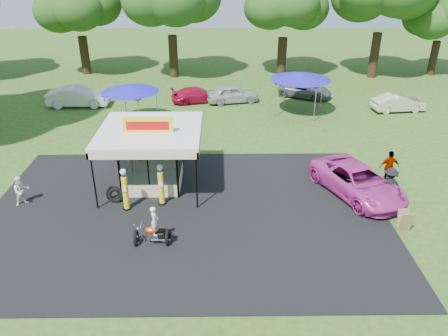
{
  "coord_description": "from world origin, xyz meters",
  "views": [
    {
      "loc": [
        1.69,
        -16.69,
        11.89
      ],
      "look_at": [
        1.94,
        4.0,
        1.51
      ],
      "focal_mm": 35.0,
      "sensor_mm": 36.0,
      "label": 1
    }
  ],
  "objects_px": {
    "bg_car_a": "(78,97)",
    "bg_car_e": "(398,103)",
    "a_frame_sign": "(405,221)",
    "bg_car_d": "(305,90)",
    "pink_sedan": "(357,181)",
    "spectator_east_b": "(389,167)",
    "bg_car_b": "(197,95)",
    "tent_west": "(130,89)",
    "bg_car_c": "(232,94)",
    "gas_pump_left": "(125,191)",
    "spectator_west": "(21,191)",
    "tent_east": "(301,76)",
    "gas_pump_right": "(161,186)",
    "spectator_east_a": "(389,185)",
    "gas_station_kiosk": "(152,156)",
    "kiosk_car": "(159,160)",
    "motorcycle": "(154,229)"
  },
  "relations": [
    {
      "from": "motorcycle",
      "to": "pink_sedan",
      "type": "xyz_separation_m",
      "value": [
        10.32,
        4.3,
        0.04
      ]
    },
    {
      "from": "gas_pump_left",
      "to": "gas_pump_right",
      "type": "relative_size",
      "value": 1.0
    },
    {
      "from": "a_frame_sign",
      "to": "bg_car_e",
      "type": "distance_m",
      "value": 18.03
    },
    {
      "from": "gas_pump_right",
      "to": "bg_car_a",
      "type": "bearing_deg",
      "value": 118.93
    },
    {
      "from": "spectator_east_a",
      "to": "bg_car_a",
      "type": "distance_m",
      "value": 26.05
    },
    {
      "from": "pink_sedan",
      "to": "kiosk_car",
      "type": "bearing_deg",
      "value": 139.08
    },
    {
      "from": "tent_east",
      "to": "spectator_east_b",
      "type": "bearing_deg",
      "value": -75.02
    },
    {
      "from": "bg_car_b",
      "to": "bg_car_c",
      "type": "relative_size",
      "value": 0.99
    },
    {
      "from": "kiosk_car",
      "to": "gas_pump_left",
      "type": "bearing_deg",
      "value": 167.96
    },
    {
      "from": "spectator_east_b",
      "to": "bg_car_a",
      "type": "height_order",
      "value": "spectator_east_b"
    },
    {
      "from": "gas_pump_left",
      "to": "spectator_east_b",
      "type": "relative_size",
      "value": 1.2
    },
    {
      "from": "gas_pump_right",
      "to": "kiosk_car",
      "type": "height_order",
      "value": "gas_pump_right"
    },
    {
      "from": "bg_car_d",
      "to": "spectator_east_a",
      "type": "bearing_deg",
      "value": -150.44
    },
    {
      "from": "gas_station_kiosk",
      "to": "spectator_east_a",
      "type": "relative_size",
      "value": 2.82
    },
    {
      "from": "kiosk_car",
      "to": "gas_pump_right",
      "type": "bearing_deg",
      "value": -170.78
    },
    {
      "from": "gas_station_kiosk",
      "to": "spectator_east_a",
      "type": "xyz_separation_m",
      "value": [
        12.53,
        -1.93,
        -0.82
      ]
    },
    {
      "from": "bg_car_b",
      "to": "bg_car_d",
      "type": "height_order",
      "value": "bg_car_d"
    },
    {
      "from": "gas_pump_right",
      "to": "bg_car_c",
      "type": "bearing_deg",
      "value": 76.27
    },
    {
      "from": "bg_car_d",
      "to": "tent_east",
      "type": "relative_size",
      "value": 0.98
    },
    {
      "from": "bg_car_d",
      "to": "tent_east",
      "type": "bearing_deg",
      "value": -171.03
    },
    {
      "from": "gas_pump_left",
      "to": "bg_car_a",
      "type": "height_order",
      "value": "gas_pump_left"
    },
    {
      "from": "spectator_west",
      "to": "bg_car_d",
      "type": "relative_size",
      "value": 0.34
    },
    {
      "from": "gas_pump_left",
      "to": "spectator_west",
      "type": "xyz_separation_m",
      "value": [
        -5.47,
        0.57,
        -0.3
      ]
    },
    {
      "from": "spectator_east_b",
      "to": "bg_car_a",
      "type": "bearing_deg",
      "value": -35.17
    },
    {
      "from": "pink_sedan",
      "to": "bg_car_c",
      "type": "xyz_separation_m",
      "value": [
        -6.23,
        16.05,
        -0.05
      ]
    },
    {
      "from": "kiosk_car",
      "to": "spectator_east_b",
      "type": "height_order",
      "value": "spectator_east_b"
    },
    {
      "from": "motorcycle",
      "to": "spectator_east_a",
      "type": "distance_m",
      "value": 12.32
    },
    {
      "from": "bg_car_b",
      "to": "bg_car_d",
      "type": "bearing_deg",
      "value": -96.57
    },
    {
      "from": "bg_car_c",
      "to": "bg_car_d",
      "type": "xyz_separation_m",
      "value": [
        6.53,
        1.39,
        -0.12
      ]
    },
    {
      "from": "gas_station_kiosk",
      "to": "spectator_east_b",
      "type": "height_order",
      "value": "gas_station_kiosk"
    },
    {
      "from": "gas_pump_left",
      "to": "spectator_west",
      "type": "distance_m",
      "value": 5.51
    },
    {
      "from": "bg_car_b",
      "to": "spectator_east_a",
      "type": "bearing_deg",
      "value": -161.6
    },
    {
      "from": "tent_west",
      "to": "bg_car_d",
      "type": "bearing_deg",
      "value": 24.19
    },
    {
      "from": "bg_car_a",
      "to": "bg_car_e",
      "type": "bearing_deg",
      "value": -94.83
    },
    {
      "from": "bg_car_a",
      "to": "spectator_east_b",
      "type": "bearing_deg",
      "value": -124.14
    },
    {
      "from": "gas_pump_right",
      "to": "bg_car_d",
      "type": "distance_m",
      "value": 21.21
    },
    {
      "from": "tent_west",
      "to": "tent_east",
      "type": "distance_m",
      "value": 13.17
    },
    {
      "from": "spectator_west",
      "to": "gas_pump_left",
      "type": "bearing_deg",
      "value": -44.82
    },
    {
      "from": "bg_car_a",
      "to": "tent_west",
      "type": "relative_size",
      "value": 1.19
    },
    {
      "from": "spectator_east_b",
      "to": "tent_west",
      "type": "relative_size",
      "value": 0.45
    },
    {
      "from": "bg_car_b",
      "to": "bg_car_e",
      "type": "height_order",
      "value": "bg_car_e"
    },
    {
      "from": "a_frame_sign",
      "to": "bg_car_d",
      "type": "bearing_deg",
      "value": 86.2
    },
    {
      "from": "gas_pump_left",
      "to": "bg_car_b",
      "type": "distance_m",
      "value": 17.79
    },
    {
      "from": "gas_pump_right",
      "to": "bg_car_b",
      "type": "height_order",
      "value": "gas_pump_right"
    },
    {
      "from": "gas_pump_left",
      "to": "bg_car_d",
      "type": "xyz_separation_m",
      "value": [
        12.41,
        18.83,
        -0.46
      ]
    },
    {
      "from": "pink_sedan",
      "to": "spectator_east_b",
      "type": "bearing_deg",
      "value": 9.03
    },
    {
      "from": "gas_pump_right",
      "to": "spectator_east_a",
      "type": "relative_size",
      "value": 1.2
    },
    {
      "from": "bg_car_a",
      "to": "bg_car_b",
      "type": "height_order",
      "value": "bg_car_a"
    },
    {
      "from": "bg_car_a",
      "to": "tent_east",
      "type": "height_order",
      "value": "tent_east"
    },
    {
      "from": "spectator_west",
      "to": "bg_car_b",
      "type": "xyz_separation_m",
      "value": [
        8.29,
        16.99,
        -0.16
      ]
    }
  ]
}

